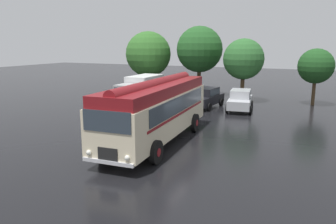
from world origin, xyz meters
name	(u,v)px	position (x,y,z in m)	size (l,w,h in m)	color
ground_plane	(160,147)	(0.00, 0.00, 0.00)	(120.00, 120.00, 0.00)	black
vintage_bus	(156,108)	(-0.58, 0.72, 1.89)	(3.26, 10.24, 3.49)	beige
car_near_left	(175,96)	(-4.03, 11.30, 0.85)	(2.05, 4.24, 1.66)	#4C5156
car_mid_left	(206,97)	(-1.25, 11.51, 0.85)	(2.30, 4.36, 1.66)	black
car_mid_right	(240,100)	(1.67, 11.39, 0.85)	(2.38, 4.39, 1.66)	#B7BABF
box_van	(141,89)	(-6.97, 10.53, 1.36)	(2.36, 5.79, 2.50)	silver
tree_far_left	(148,54)	(-9.11, 15.95, 4.28)	(4.70, 4.70, 6.59)	#4C3823
tree_left_of_centre	(200,49)	(-3.83, 17.13, 4.79)	(4.65, 4.65, 7.08)	#4C3823
tree_centre	(244,59)	(0.95, 15.49, 3.96)	(3.72, 3.72, 5.80)	#4C3823
tree_right_of_centre	(315,66)	(6.95, 16.38, 3.41)	(3.02, 3.02, 4.93)	#4C3823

